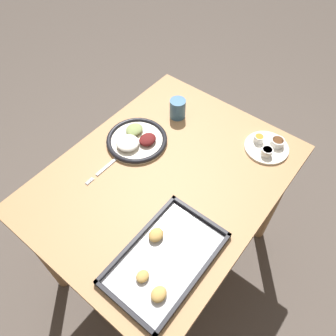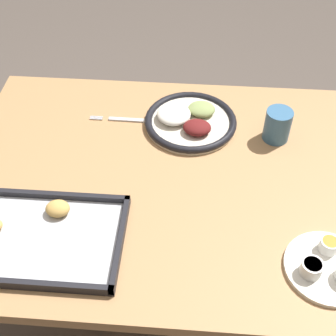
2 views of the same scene
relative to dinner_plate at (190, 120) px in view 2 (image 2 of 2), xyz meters
name	(u,v)px [view 2 (image 2 of 2)]	position (x,y,z in m)	size (l,w,h in m)	color
ground_plane	(163,320)	(0.06, 0.20, -0.77)	(8.00, 8.00, 0.00)	#564C44
dining_table	(161,211)	(0.06, 0.20, -0.15)	(1.00, 0.77, 0.76)	#AD7F51
dinner_plate	(190,120)	(0.00, 0.00, 0.00)	(0.25, 0.25, 0.04)	beige
fork	(131,120)	(0.16, 0.00, -0.01)	(0.21, 0.02, 0.00)	silver
saucer_plate	(329,267)	(-0.30, 0.44, 0.00)	(0.18, 0.18, 0.04)	white
baking_tray	(30,236)	(0.32, 0.41, 0.00)	(0.39, 0.24, 0.04)	black
drinking_cup	(278,125)	(-0.23, 0.04, 0.03)	(0.07, 0.07, 0.09)	#38668E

